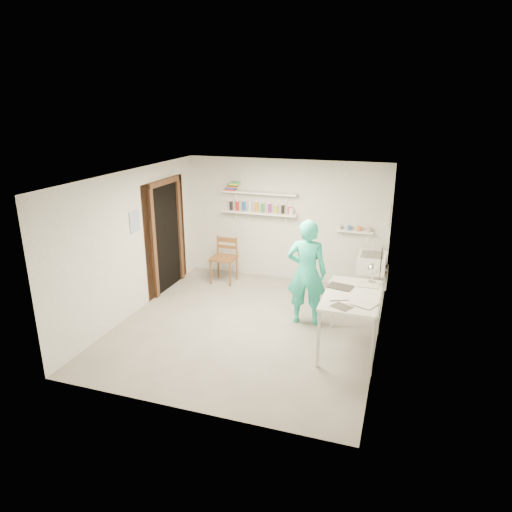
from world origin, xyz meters
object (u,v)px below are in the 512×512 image
(belfast_sink, at_px, (372,263))
(desk_lamp, at_px, (373,269))
(wooden_chair, at_px, (224,258))
(work_table, at_px, (351,322))
(man, at_px, (307,272))
(wall_clock, at_px, (312,251))

(belfast_sink, distance_m, desk_lamp, 1.49)
(wooden_chair, xyz_separation_m, work_table, (2.73, -1.90, -0.06))
(man, height_order, wall_clock, man)
(belfast_sink, xyz_separation_m, work_table, (-0.11, -1.95, -0.27))
(wall_clock, bearing_deg, work_table, -54.27)
(wall_clock, xyz_separation_m, desk_lamp, (0.99, -0.35, -0.06))
(belfast_sink, bearing_deg, work_table, -93.23)
(man, bearing_deg, belfast_sink, -130.99)
(wooden_chair, xyz_separation_m, desk_lamp, (2.94, -1.38, 0.59))
(wall_clock, height_order, work_table, wall_clock)
(belfast_sink, height_order, work_table, work_table)
(belfast_sink, relative_size, work_table, 0.46)
(work_table, bearing_deg, desk_lamp, 67.58)
(belfast_sink, height_order, wall_clock, wall_clock)
(work_table, bearing_deg, wall_clock, 131.66)
(man, relative_size, desk_lamp, 10.61)
(wall_clock, relative_size, wooden_chair, 0.31)
(belfast_sink, distance_m, man, 1.59)
(wall_clock, bearing_deg, desk_lamp, -25.55)
(wall_clock, xyz_separation_m, work_table, (0.78, -0.87, -0.72))
(man, relative_size, work_table, 1.33)
(belfast_sink, distance_m, wall_clock, 1.47)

